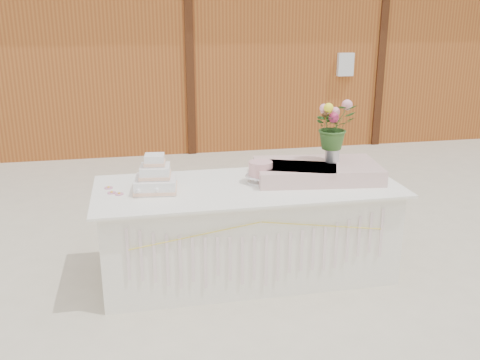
% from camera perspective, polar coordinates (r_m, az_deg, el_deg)
% --- Properties ---
extents(ground, '(80.00, 80.00, 0.00)m').
position_cam_1_polar(ground, '(4.53, 0.76, -9.85)').
color(ground, beige).
rests_on(ground, ground).
extents(barn, '(12.60, 4.60, 3.30)m').
position_cam_1_polar(barn, '(9.97, -6.81, 15.11)').
color(barn, '#9D5721').
rests_on(barn, ground).
extents(cake_table, '(2.40, 1.00, 0.77)m').
position_cam_1_polar(cake_table, '(4.36, 0.80, -5.36)').
color(cake_table, white).
rests_on(cake_table, ground).
extents(wedding_cake, '(0.35, 0.35, 0.29)m').
position_cam_1_polar(wedding_cake, '(4.12, -9.01, 0.16)').
color(wedding_cake, white).
rests_on(wedding_cake, cake_table).
extents(pink_cake_stand, '(0.24, 0.24, 0.18)m').
position_cam_1_polar(pink_cake_stand, '(4.27, 2.20, 0.96)').
color(pink_cake_stand, white).
rests_on(pink_cake_stand, cake_table).
extents(satin_runner, '(1.06, 0.69, 0.13)m').
position_cam_1_polar(satin_runner, '(4.43, 8.20, 0.96)').
color(satin_runner, beige).
rests_on(satin_runner, cake_table).
extents(flower_vase, '(0.12, 0.12, 0.16)m').
position_cam_1_polar(flower_vase, '(4.47, 9.83, 2.93)').
color(flower_vase, silver).
rests_on(flower_vase, satin_runner).
extents(bouquet, '(0.37, 0.33, 0.38)m').
position_cam_1_polar(bouquet, '(4.41, 10.01, 6.30)').
color(bouquet, '#335C24').
rests_on(bouquet, flower_vase).
extents(loose_flowers, '(0.21, 0.34, 0.02)m').
position_cam_1_polar(loose_flowers, '(4.17, -13.22, -1.18)').
color(loose_flowers, pink).
rests_on(loose_flowers, cake_table).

